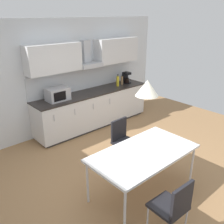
{
  "coord_description": "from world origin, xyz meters",
  "views": [
    {
      "loc": [
        -2.49,
        -2.56,
        2.7
      ],
      "look_at": [
        0.32,
        0.59,
        1.0
      ],
      "focal_mm": 40.0,
      "sensor_mm": 36.0,
      "label": 1
    }
  ],
  "objects_px": {
    "dining_table": "(144,154)",
    "pendant_lamp": "(147,88)",
    "coffee_maker": "(126,78)",
    "chair_near_left": "(174,205)",
    "chair_far_right": "(123,137)",
    "microwave": "(57,94)",
    "bottle_yellow": "(118,81)",
    "bottle_brown": "(122,80)"
  },
  "relations": [
    {
      "from": "bottle_brown",
      "to": "chair_near_left",
      "type": "distance_m",
      "value": 4.14
    },
    {
      "from": "coffee_maker",
      "to": "bottle_brown",
      "type": "height_order",
      "value": "coffee_maker"
    },
    {
      "from": "dining_table",
      "to": "chair_far_right",
      "type": "bearing_deg",
      "value": 66.06
    },
    {
      "from": "bottle_brown",
      "to": "chair_far_right",
      "type": "relative_size",
      "value": 0.31
    },
    {
      "from": "chair_far_right",
      "to": "chair_near_left",
      "type": "relative_size",
      "value": 1.0
    },
    {
      "from": "coffee_maker",
      "to": "bottle_yellow",
      "type": "distance_m",
      "value": 0.38
    },
    {
      "from": "microwave",
      "to": "coffee_maker",
      "type": "relative_size",
      "value": 1.6
    },
    {
      "from": "chair_far_right",
      "to": "chair_near_left",
      "type": "xyz_separation_m",
      "value": [
        -0.75,
        -1.67,
        0.0
      ]
    },
    {
      "from": "coffee_maker",
      "to": "chair_near_left",
      "type": "bearing_deg",
      "value": -126.76
    },
    {
      "from": "dining_table",
      "to": "pendant_lamp",
      "type": "relative_size",
      "value": 5.2
    },
    {
      "from": "coffee_maker",
      "to": "pendant_lamp",
      "type": "height_order",
      "value": "pendant_lamp"
    },
    {
      "from": "bottle_brown",
      "to": "chair_near_left",
      "type": "height_order",
      "value": "bottle_brown"
    },
    {
      "from": "pendant_lamp",
      "to": "coffee_maker",
      "type": "bearing_deg",
      "value": 49.89
    },
    {
      "from": "dining_table",
      "to": "chair_near_left",
      "type": "height_order",
      "value": "chair_near_left"
    },
    {
      "from": "dining_table",
      "to": "bottle_brown",
      "type": "bearing_deg",
      "value": 52.03
    },
    {
      "from": "microwave",
      "to": "bottle_yellow",
      "type": "bearing_deg",
      "value": -1.56
    },
    {
      "from": "microwave",
      "to": "pendant_lamp",
      "type": "xyz_separation_m",
      "value": [
        -0.05,
        -2.56,
        0.71
      ]
    },
    {
      "from": "dining_table",
      "to": "chair_near_left",
      "type": "xyz_separation_m",
      "value": [
        -0.38,
        -0.83,
        -0.17
      ]
    },
    {
      "from": "bottle_brown",
      "to": "pendant_lamp",
      "type": "bearing_deg",
      "value": -127.97
    },
    {
      "from": "dining_table",
      "to": "pendant_lamp",
      "type": "xyz_separation_m",
      "value": [
        -0.0,
        -0.0,
        1.04
      ]
    },
    {
      "from": "pendant_lamp",
      "to": "chair_near_left",
      "type": "bearing_deg",
      "value": -114.35
    },
    {
      "from": "chair_near_left",
      "to": "pendant_lamp",
      "type": "distance_m",
      "value": 1.52
    },
    {
      "from": "bottle_brown",
      "to": "pendant_lamp",
      "type": "height_order",
      "value": "pendant_lamp"
    },
    {
      "from": "coffee_maker",
      "to": "bottle_yellow",
      "type": "xyz_separation_m",
      "value": [
        -0.37,
        -0.07,
        -0.01
      ]
    },
    {
      "from": "dining_table",
      "to": "chair_near_left",
      "type": "bearing_deg",
      "value": -114.35
    },
    {
      "from": "microwave",
      "to": "bottle_brown",
      "type": "height_order",
      "value": "microwave"
    },
    {
      "from": "chair_far_right",
      "to": "microwave",
      "type": "bearing_deg",
      "value": 100.64
    },
    {
      "from": "microwave",
      "to": "pendant_lamp",
      "type": "height_order",
      "value": "pendant_lamp"
    },
    {
      "from": "microwave",
      "to": "dining_table",
      "type": "height_order",
      "value": "microwave"
    },
    {
      "from": "bottle_yellow",
      "to": "dining_table",
      "type": "bearing_deg",
      "value": -125.7
    },
    {
      "from": "coffee_maker",
      "to": "chair_far_right",
      "type": "distance_m",
      "value": 2.56
    },
    {
      "from": "microwave",
      "to": "chair_far_right",
      "type": "xyz_separation_m",
      "value": [
        0.32,
        -1.72,
        -0.5
      ]
    },
    {
      "from": "microwave",
      "to": "coffee_maker",
      "type": "bearing_deg",
      "value": 0.71
    },
    {
      "from": "coffee_maker",
      "to": "bottle_brown",
      "type": "xyz_separation_m",
      "value": [
        -0.2,
        -0.05,
        -0.03
      ]
    },
    {
      "from": "bottle_brown",
      "to": "chair_far_right",
      "type": "height_order",
      "value": "bottle_brown"
    },
    {
      "from": "chair_far_right",
      "to": "chair_near_left",
      "type": "height_order",
      "value": "same"
    },
    {
      "from": "bottle_brown",
      "to": "coffee_maker",
      "type": "bearing_deg",
      "value": 13.9
    },
    {
      "from": "coffee_maker",
      "to": "chair_far_right",
      "type": "relative_size",
      "value": 0.34
    },
    {
      "from": "bottle_yellow",
      "to": "chair_near_left",
      "type": "distance_m",
      "value": 4.02
    },
    {
      "from": "bottle_yellow",
      "to": "dining_table",
      "type": "height_order",
      "value": "bottle_yellow"
    },
    {
      "from": "dining_table",
      "to": "pendant_lamp",
      "type": "height_order",
      "value": "pendant_lamp"
    },
    {
      "from": "microwave",
      "to": "chair_near_left",
      "type": "relative_size",
      "value": 0.55
    }
  ]
}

